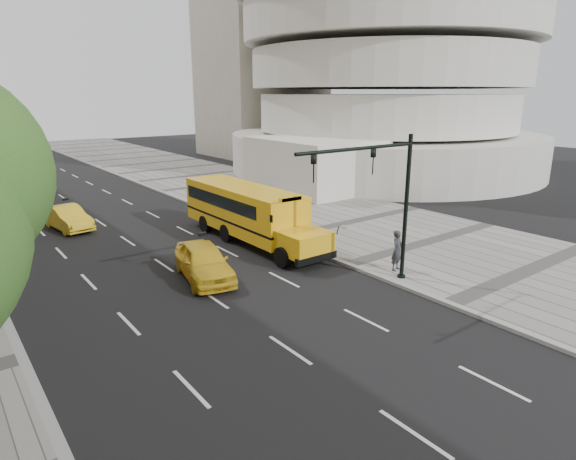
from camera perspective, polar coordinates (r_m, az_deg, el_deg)
ground at (r=24.39m, az=-12.36°, el=-3.61°), size 140.00×140.00×0.00m
sidewalk_museum at (r=31.05m, az=8.04°, el=0.97°), size 12.00×140.00×0.15m
curb_museum at (r=27.26m, az=-0.91°, el=-0.99°), size 0.30×140.00×0.15m
guggenheim at (r=55.68m, az=7.71°, el=21.51°), size 33.20×42.20×35.00m
school_bus at (r=26.96m, az=-5.01°, el=2.48°), size 2.96×11.56×3.19m
taxi_near at (r=21.69m, az=-9.94°, el=-3.70°), size 2.86×5.01×1.61m
taxi_far at (r=32.08m, az=-24.67°, el=1.33°), size 2.16×4.57×1.45m
pedestrian at (r=22.49m, az=12.82°, el=-2.38°), size 0.78×0.61×1.88m
traffic_signal at (r=19.83m, az=11.37°, el=4.25°), size 6.18×0.36×6.40m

